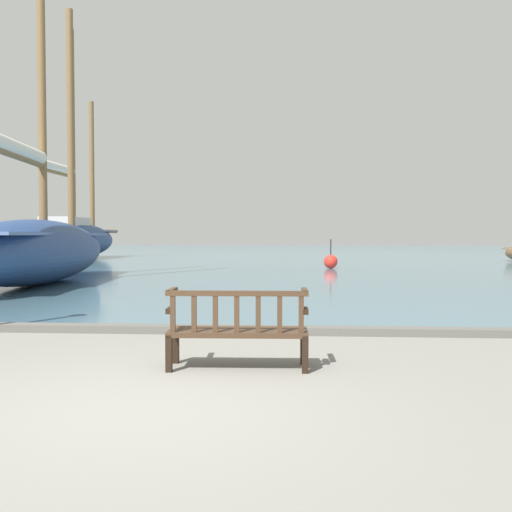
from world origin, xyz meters
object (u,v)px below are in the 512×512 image
(sailboat_outer_port, at_px, (71,236))
(channel_buoy, at_px, (331,261))
(park_bench, at_px, (238,328))
(sailboat_nearest_port, at_px, (41,246))

(sailboat_outer_port, relative_size, channel_buoy, 10.80)
(park_bench, bearing_deg, sailboat_nearest_port, 124.16)
(sailboat_nearest_port, height_order, channel_buoy, sailboat_nearest_port)
(sailboat_nearest_port, distance_m, sailboat_outer_port, 18.37)
(sailboat_outer_port, height_order, channel_buoy, sailboat_outer_port)
(sailboat_nearest_port, relative_size, channel_buoy, 9.33)
(sailboat_outer_port, bearing_deg, sailboat_nearest_port, -71.01)
(park_bench, relative_size, sailboat_outer_port, 0.11)
(sailboat_nearest_port, bearing_deg, park_bench, -55.84)
(sailboat_outer_port, bearing_deg, park_bench, -64.85)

